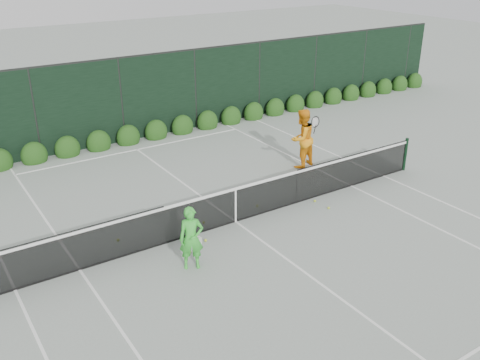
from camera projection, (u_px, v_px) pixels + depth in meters
ground at (236, 222)px, 13.90m from camera, size 80.00×80.00×0.00m
tennis_net at (235, 204)px, 13.68m from camera, size 12.90×0.10×1.07m
player_woman at (191, 238)px, 11.67m from camera, size 0.66×0.54×1.47m
player_man at (302, 138)px, 17.01m from camera, size 1.05×0.89×1.91m
court_lines at (236, 222)px, 13.90m from camera, size 11.03×23.83×0.01m
windscreen_fence at (305, 210)px, 11.22m from camera, size 32.00×21.07×3.06m
hedge_row at (128, 137)px, 19.28m from camera, size 31.66×0.65×0.94m
tennis_balls at (235, 223)px, 13.78m from camera, size 5.53×1.58×0.07m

